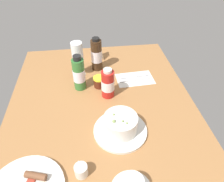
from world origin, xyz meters
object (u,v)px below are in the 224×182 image
Objects in this scene: creamer_jug at (81,170)px; sauce_bottle_brown at (96,55)px; menu_card at (98,51)px; wine_glass at (77,54)px; sauce_bottle_green at (79,74)px; sauce_bottle_red at (108,84)px; jam_jar at (99,82)px; porridge_bowl at (120,125)px; cutlery_setting at (134,79)px.

creamer_jug is 62.29cm from sauce_bottle_brown.
wine_glass is at bearing 144.20° from menu_card.
sauce_bottle_green reaches higher than sauce_bottle_red.
wine_glass is 3.20× the size of jam_jar.
jam_jar is 0.32× the size of sauce_bottle_green.
jam_jar is (45.53, -9.38, 0.44)cm from creamer_jug.
porridge_bowl is 35.79cm from cutlery_setting.
sauce_bottle_green is 0.98× the size of sauce_bottle_brown.
jam_jar is at bearing -139.71° from wine_glass.
sauce_bottle_green is 18.06cm from sauce_bottle_brown.
creamer_jug is at bearing 171.56° from sauce_bottle_brown.
cutlery_setting is 31.61cm from wine_glass.
creamer_jug is 46.49cm from jam_jar.
porridge_bowl is 1.14× the size of sauce_bottle_brown.
sauce_bottle_brown is at bearing 1.03° from jam_jar.
jam_jar is 26.45cm from menu_card.
sauce_bottle_brown is (61.30, -9.10, 6.36)cm from creamer_jug.
sauce_bottle_green is 28.40cm from menu_card.
sauce_bottle_brown is at bearing 57.29° from cutlery_setting.
creamer_jug is at bearing 161.17° from sauce_bottle_red.
cutlery_setting is 1.82× the size of menu_card.
sauce_bottle_red is at bearing -144.70° from wine_glass.
sauce_bottle_red is 33.76cm from menu_card.
sauce_bottle_green is (-3.56, 27.83, 7.99)cm from cutlery_setting.
sauce_bottle_green is at bearing 89.41° from jam_jar.
porridge_bowl is at bearing -159.17° from wine_glass.
wine_glass is at bearing 20.83° from porridge_bowl.
sauce_bottle_green is at bearing -178.58° from wine_glass.
porridge_bowl reaches higher than creamer_jug.
creamer_jug is 0.29× the size of sauce_bottle_brown.
porridge_bowl is 3.95× the size of creamer_jug.
sauce_bottle_red reaches higher than cutlery_setting.
cutlery_setting is 1.09× the size of sauce_bottle_green.
cutlery_setting is at bearing -20.61° from porridge_bowl.
jam_jar is at bearing -178.97° from sauce_bottle_brown.
menu_card reaches higher than jam_jar.
porridge_bowl is at bearing -173.86° from sauce_bottle_red.
creamer_jug is at bearing 150.39° from cutlery_setting.
jam_jar is at bearing -11.64° from creamer_jug.
sauce_bottle_red reaches higher than menu_card.
sauce_bottle_red reaches higher than creamer_jug.
porridge_bowl is 46.14cm from sauce_bottle_brown.
sauce_bottle_brown reaches higher than menu_card.
sauce_bottle_green is (0.10, 9.25, 5.54)cm from jam_jar.
sauce_bottle_red is at bearing -176.07° from menu_card.
sauce_bottle_brown reaches higher than porridge_bowl.
sauce_bottle_green is (29.77, 15.29, 4.43)cm from porridge_bowl.
creamer_jug is 0.49× the size of menu_card.
sauce_bottle_brown reaches higher than sauce_bottle_red.
sauce_bottle_red is at bearing -153.68° from jam_jar.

